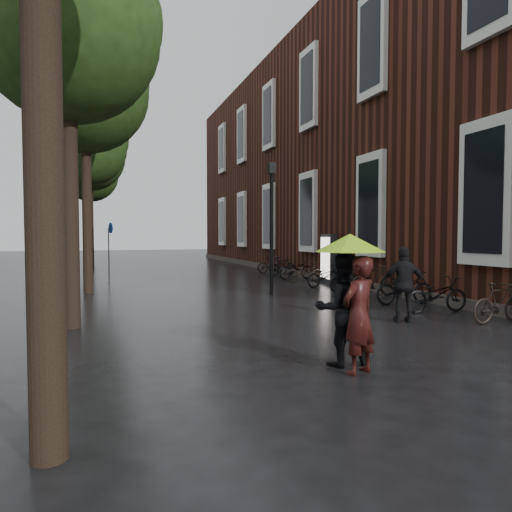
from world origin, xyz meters
name	(u,v)px	position (x,y,z in m)	size (l,w,h in m)	color
ground	(500,440)	(0.00, 0.00, 0.00)	(120.00, 120.00, 0.00)	black
brick_building	(358,164)	(10.47, 19.46, 5.99)	(10.20, 33.20, 12.00)	#38160F
street_trees	(85,122)	(-3.99, 15.91, 6.34)	(4.33, 34.03, 8.91)	black
person_burgundy	(359,315)	(-0.14, 2.27, 0.83)	(0.61, 0.40, 1.66)	black
person_black	(342,309)	(-0.16, 2.70, 0.84)	(0.82, 0.64, 1.68)	black
lime_umbrella	(350,243)	(-0.13, 2.54, 1.83)	(1.03, 1.03, 1.53)	black
pedestrian_walking	(404,285)	(2.86, 5.23, 0.85)	(0.99, 0.41, 1.69)	black
parked_bicycles	(340,277)	(4.61, 11.14, 0.46)	(2.05, 14.57, 1.04)	black
ad_lightbox	(328,259)	(5.13, 13.01, 1.01)	(0.30, 1.33, 2.01)	black
lamp_post	(271,215)	(1.71, 10.45, 2.59)	(0.22, 0.22, 4.26)	black
cycle_sign	(110,242)	(-3.10, 17.06, 1.64)	(0.13, 0.45, 2.48)	#262628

